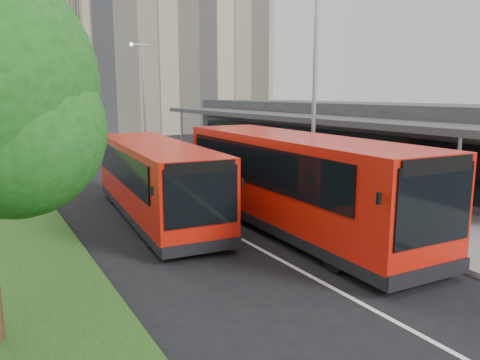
% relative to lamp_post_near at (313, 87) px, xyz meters
% --- Properties ---
extents(ground, '(120.00, 120.00, 0.00)m').
position_rel_lamp_post_near_xyz_m(ground, '(-4.12, -2.00, -4.72)').
color(ground, black).
rests_on(ground, ground).
extents(pavement, '(5.00, 80.00, 0.15)m').
position_rel_lamp_post_near_xyz_m(pavement, '(1.88, 18.00, -4.64)').
color(pavement, slate).
rests_on(pavement, ground).
extents(lane_centre_line, '(0.12, 70.00, 0.01)m').
position_rel_lamp_post_near_xyz_m(lane_centre_line, '(-4.12, 13.00, -4.71)').
color(lane_centre_line, silver).
rests_on(lane_centre_line, ground).
extents(kerb_dashes, '(0.12, 56.00, 0.01)m').
position_rel_lamp_post_near_xyz_m(kerb_dashes, '(-0.82, 17.00, -4.71)').
color(kerb_dashes, silver).
rests_on(kerb_dashes, ground).
extents(office_block, '(22.00, 12.00, 18.00)m').
position_rel_lamp_post_near_xyz_m(office_block, '(9.88, 40.00, 4.28)').
color(office_block, tan).
rests_on(office_block, ground).
extents(station_building, '(7.70, 26.00, 4.00)m').
position_rel_lamp_post_near_xyz_m(station_building, '(6.74, 6.00, -2.68)').
color(station_building, '#2B2B2E').
rests_on(station_building, ground).
extents(lamp_post_near, '(1.44, 0.28, 8.00)m').
position_rel_lamp_post_near_xyz_m(lamp_post_near, '(0.00, 0.00, 0.00)').
color(lamp_post_near, '#92949A').
rests_on(lamp_post_near, pavement).
extents(lamp_post_far, '(1.44, 0.28, 8.00)m').
position_rel_lamp_post_near_xyz_m(lamp_post_far, '(0.00, 20.00, 0.00)').
color(lamp_post_far, '#92949A').
rests_on(lamp_post_far, pavement).
extents(bus_main, '(3.24, 11.23, 3.15)m').
position_rel_lamp_post_near_xyz_m(bus_main, '(-2.12, -1.86, -3.10)').
color(bus_main, red).
rests_on(bus_main, ground).
extents(bus_second, '(3.26, 9.92, 2.76)m').
position_rel_lamp_post_near_xyz_m(bus_second, '(-5.58, 1.84, -3.30)').
color(bus_second, red).
rests_on(bus_second, ground).
extents(litter_bin, '(0.60, 0.60, 0.87)m').
position_rel_lamp_post_near_xyz_m(litter_bin, '(1.80, 8.31, -4.13)').
color(litter_bin, '#3D2B19').
rests_on(litter_bin, pavement).
extents(bollard, '(0.18, 0.18, 0.93)m').
position_rel_lamp_post_near_xyz_m(bollard, '(1.48, 15.21, -4.10)').
color(bollard, yellow).
rests_on(bollard, pavement).
extents(car_near, '(2.37, 3.80, 1.21)m').
position_rel_lamp_post_near_xyz_m(car_near, '(-2.20, 36.21, -4.11)').
color(car_near, '#530B19').
rests_on(car_near, ground).
extents(car_far, '(1.75, 3.40, 1.07)m').
position_rel_lamp_post_near_xyz_m(car_far, '(-5.85, 40.78, -4.18)').
color(car_far, navy).
rests_on(car_far, ground).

